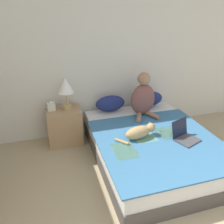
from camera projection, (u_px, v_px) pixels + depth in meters
The scene contains 10 objects.
wall_back at pixel (120, 58), 3.90m from camera, with size 5.65×0.05×2.55m.
bed at pixel (151, 147), 3.41m from camera, with size 1.61×2.09×0.44m.
pillow_near at pixel (110, 103), 3.95m from camera, with size 0.50×0.23×0.27m.
pillow_far at pixel (149, 99), 4.13m from camera, with size 0.50×0.23×0.27m.
person_sitting at pixel (143, 98), 3.76m from camera, with size 0.40×0.39×0.70m.
cat_tabby at pixel (140, 132), 3.18m from camera, with size 0.59×0.26×0.19m.
laptop_open at pixel (185, 136), 3.16m from camera, with size 0.38×0.38×0.25m.
nightstand at pixel (65, 126), 3.82m from camera, with size 0.54×0.41×0.59m.
table_lamp at pixel (66, 87), 3.58m from camera, with size 0.25×0.25×0.51m.
tissue_box at pixel (51, 106), 3.67m from camera, with size 0.12×0.12×0.14m.
Camera 1 is at (-1.25, -0.40, 2.13)m, focal length 38.00 mm.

